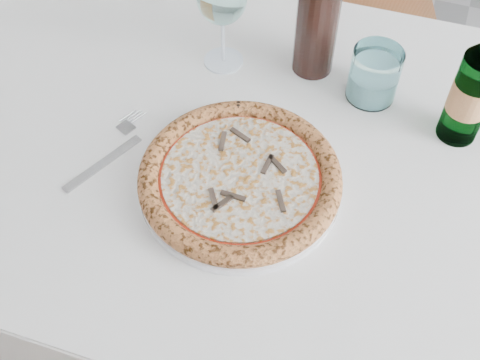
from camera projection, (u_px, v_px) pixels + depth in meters
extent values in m
cube|color=#8F603E|center=(260.00, 153.00, 1.04)|extent=(1.42, 0.84, 0.04)
cube|color=white|center=(260.00, 144.00, 1.02)|extent=(1.48, 0.91, 0.01)
cube|color=white|center=(320.00, 42.00, 1.36)|extent=(1.46, 0.01, 0.22)
cylinder|color=#8F603E|center=(78.00, 92.00, 1.66)|extent=(0.06, 0.06, 0.71)
cube|color=#8F603E|center=(357.00, 33.00, 1.67)|extent=(0.55, 0.55, 0.04)
cylinder|color=#8F603E|center=(401.00, 55.00, 1.97)|extent=(0.04, 0.04, 0.43)
cylinder|color=#8F603E|center=(414.00, 142.00, 1.74)|extent=(0.04, 0.04, 0.43)
cylinder|color=#8F603E|center=(285.00, 51.00, 1.98)|extent=(0.04, 0.04, 0.43)
cylinder|color=#8F603E|center=(284.00, 137.00, 1.75)|extent=(0.04, 0.04, 0.43)
cylinder|color=white|center=(240.00, 185.00, 0.96)|extent=(0.32, 0.32, 0.01)
torus|color=white|center=(240.00, 183.00, 0.95)|extent=(0.32, 0.32, 0.01)
cylinder|color=#BA9441|center=(240.00, 180.00, 0.95)|extent=(0.31, 0.31, 0.01)
torus|color=#B76D38|center=(240.00, 177.00, 0.94)|extent=(0.32, 0.32, 0.03)
cylinder|color=red|center=(240.00, 177.00, 0.94)|extent=(0.27, 0.27, 0.00)
cylinder|color=beige|center=(240.00, 176.00, 0.94)|extent=(0.25, 0.25, 0.00)
cube|color=#3F3129|center=(259.00, 179.00, 0.93)|extent=(0.04, 0.01, 0.00)
cube|color=#3F3129|center=(269.00, 163.00, 0.95)|extent=(0.03, 0.03, 0.00)
cube|color=#3F3129|center=(255.00, 142.00, 0.98)|extent=(0.01, 0.04, 0.00)
cube|color=#3F3129|center=(230.00, 157.00, 0.96)|extent=(0.03, 0.03, 0.00)
cube|color=#3F3129|center=(206.00, 164.00, 0.95)|extent=(0.04, 0.01, 0.00)
cube|color=#3F3129|center=(195.00, 191.00, 0.92)|extent=(0.03, 0.03, 0.00)
cube|color=#3F3129|center=(230.00, 195.00, 0.91)|extent=(0.01, 0.04, 0.00)
cube|color=#3F3129|center=(258.00, 204.00, 0.90)|extent=(0.03, 0.03, 0.00)
cube|color=#A1A1A3|center=(102.00, 165.00, 0.99)|extent=(0.08, 0.15, 0.00)
cube|color=#A1A1A3|center=(128.00, 125.00, 1.04)|extent=(0.03, 0.03, 0.00)
cylinder|color=#A1A1A3|center=(130.00, 112.00, 1.06)|extent=(0.00, 0.04, 0.00)
cylinder|color=#A1A1A3|center=(134.00, 113.00, 1.06)|extent=(0.00, 0.04, 0.00)
cylinder|color=#A1A1A3|center=(137.00, 114.00, 1.06)|extent=(0.00, 0.04, 0.00)
cylinder|color=#A1A1A3|center=(140.00, 115.00, 1.06)|extent=(0.00, 0.04, 0.00)
cylinder|color=white|center=(224.00, 61.00, 1.14)|extent=(0.08, 0.08, 0.00)
cylinder|color=white|center=(223.00, 39.00, 1.10)|extent=(0.01, 0.01, 0.10)
cylinder|color=white|center=(374.00, 75.00, 1.05)|extent=(0.09, 0.09, 0.10)
cylinder|color=#C1ECFF|center=(372.00, 85.00, 1.07)|extent=(0.08, 0.08, 0.05)
cylinder|color=#266A34|center=(470.00, 99.00, 0.97)|extent=(0.07, 0.07, 0.17)
cylinder|color=#E7BD6C|center=(471.00, 96.00, 0.96)|extent=(0.07, 0.07, 0.06)
cylinder|color=black|center=(318.00, 20.00, 1.05)|extent=(0.08, 0.08, 0.22)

